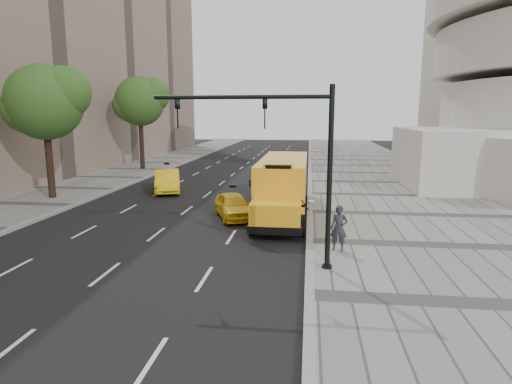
# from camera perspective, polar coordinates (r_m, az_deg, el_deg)

# --- Properties ---
(ground) EXTENTS (140.00, 140.00, 0.00)m
(ground) POSITION_cam_1_polar(r_m,az_deg,el_deg) (24.60, -6.96, -2.52)
(ground) COLOR black
(ground) RESTS_ON ground
(sidewalk_museum) EXTENTS (12.00, 140.00, 0.15)m
(sidewalk_museum) POSITION_cam_1_polar(r_m,az_deg,el_deg) (24.63, 21.28, -2.96)
(sidewalk_museum) COLOR gray
(sidewalk_museum) RESTS_ON ground
(sidewalk_far) EXTENTS (6.00, 140.00, 0.15)m
(sidewalk_far) POSITION_cam_1_polar(r_m,az_deg,el_deg) (29.24, -28.38, -1.50)
(sidewalk_far) COLOR gray
(sidewalk_far) RESTS_ON ground
(curb_museum) EXTENTS (0.30, 140.00, 0.15)m
(curb_museum) POSITION_cam_1_polar(r_m,az_deg,el_deg) (23.87, 7.17, -2.74)
(curb_museum) COLOR gray
(curb_museum) RESTS_ON ground
(curb_far) EXTENTS (0.30, 140.00, 0.15)m
(curb_far) POSITION_cam_1_polar(r_m,az_deg,el_deg) (27.62, -23.30, -1.73)
(curb_far) COLOR gray
(curb_far) RESTS_ON ground
(tree_b) EXTENTS (5.25, 4.67, 8.51)m
(tree_b) POSITION_cam_1_polar(r_m,az_deg,el_deg) (30.08, -26.24, 10.76)
(tree_b) COLOR black
(tree_b) RESTS_ON ground
(tree_c) EXTENTS (5.33, 4.74, 9.05)m
(tree_c) POSITION_cam_1_polar(r_m,az_deg,el_deg) (43.69, -15.14, 11.64)
(tree_c) COLOR black
(tree_c) RESTS_ON ground
(school_bus) EXTENTS (2.96, 11.56, 3.19)m
(school_bus) POSITION_cam_1_polar(r_m,az_deg,el_deg) (23.99, 3.67, 1.50)
(school_bus) COLOR #FDAE1B
(school_bus) RESTS_ON ground
(taxi_near) EXTENTS (2.88, 4.19, 1.33)m
(taxi_near) POSITION_cam_1_polar(r_m,az_deg,el_deg) (22.71, -3.07, -1.83)
(taxi_near) COLOR yellow
(taxi_near) RESTS_ON ground
(taxi_far) EXTENTS (3.05, 5.02, 1.56)m
(taxi_far) POSITION_cam_1_polar(r_m,az_deg,el_deg) (30.99, -11.72, 1.46)
(taxi_far) COLOR yellow
(taxi_far) RESTS_ON ground
(pedestrian) EXTENTS (0.73, 0.56, 1.81)m
(pedestrian) POSITION_cam_1_polar(r_m,az_deg,el_deg) (17.05, 11.01, -4.75)
(pedestrian) COLOR #2B2D33
(pedestrian) RESTS_ON sidewalk_museum
(traffic_signal) EXTENTS (6.18, 0.36, 6.40)m
(traffic_signal) POSITION_cam_1_polar(r_m,az_deg,el_deg) (14.50, 4.30, 4.99)
(traffic_signal) COLOR black
(traffic_signal) RESTS_ON ground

